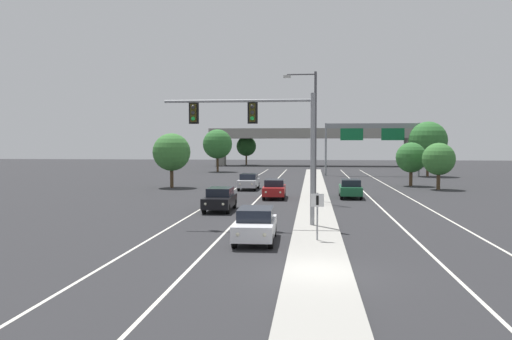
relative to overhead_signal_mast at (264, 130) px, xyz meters
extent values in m
plane|color=#28282B|center=(2.87, -10.47, -5.36)|extent=(260.00, 260.00, 0.00)
cube|color=#9E9B93|center=(2.87, 7.53, -5.28)|extent=(2.40, 110.00, 0.15)
cube|color=silver|center=(-1.83, 14.53, -5.35)|extent=(0.14, 100.00, 0.01)
cube|color=silver|center=(7.57, 14.53, -5.35)|extent=(0.14, 100.00, 0.01)
cube|color=silver|center=(-5.13, 14.53, -5.35)|extent=(0.14, 100.00, 0.01)
cube|color=silver|center=(10.87, 14.53, -5.35)|extent=(0.14, 100.00, 0.01)
cylinder|color=gray|center=(2.66, 0.01, -1.61)|extent=(0.24, 0.24, 7.20)
cylinder|color=gray|center=(-1.46, 0.01, 1.59)|extent=(8.23, 0.16, 0.16)
cube|color=black|center=(-0.63, 0.05, 0.94)|extent=(0.56, 0.06, 1.20)
cube|color=#38330F|center=(-0.63, 0.01, 0.94)|extent=(0.32, 0.32, 1.00)
sphere|color=#282828|center=(-0.63, -0.16, 1.26)|extent=(0.22, 0.22, 0.22)
sphere|color=#282828|center=(-0.63, -0.16, 0.94)|extent=(0.22, 0.22, 0.22)
sphere|color=green|center=(-0.63, -0.16, 0.62)|extent=(0.22, 0.22, 0.22)
cube|color=black|center=(-3.93, 0.05, 0.94)|extent=(0.56, 0.06, 1.20)
cube|color=#38330F|center=(-3.93, 0.01, 0.94)|extent=(0.32, 0.32, 1.00)
sphere|color=#282828|center=(-3.93, -0.16, 1.26)|extent=(0.22, 0.22, 0.22)
sphere|color=#282828|center=(-3.93, -0.16, 0.94)|extent=(0.22, 0.22, 0.22)
sphere|color=green|center=(-3.93, -0.16, 0.62)|extent=(0.22, 0.22, 0.22)
cylinder|color=gray|center=(2.89, -4.58, -4.11)|extent=(0.08, 0.08, 2.20)
cube|color=white|center=(2.89, -4.61, -3.36)|extent=(0.60, 0.03, 0.60)
cube|color=black|center=(2.89, -4.63, -3.36)|extent=(0.12, 0.01, 0.44)
cylinder|color=#4C4C51|center=(2.87, 12.40, -0.21)|extent=(0.20, 0.20, 10.00)
cylinder|color=#4C4C51|center=(1.77, 12.40, 4.59)|extent=(2.20, 0.12, 0.12)
cube|color=#B7B7B2|center=(0.67, 12.40, 4.44)|extent=(0.56, 0.28, 0.20)
cube|color=silver|center=(0.01, -4.55, -4.69)|extent=(1.90, 4.44, 0.70)
cube|color=black|center=(0.00, -4.33, -4.06)|extent=(1.64, 2.41, 0.56)
sphere|color=#EAE5C6|center=(0.63, -6.72, -4.64)|extent=(0.18, 0.18, 0.18)
sphere|color=#EAE5C6|center=(-0.52, -6.74, -4.64)|extent=(0.18, 0.18, 0.18)
cylinder|color=black|center=(0.84, -6.03, -5.04)|extent=(0.23, 0.64, 0.64)
cylinder|color=black|center=(-0.76, -6.07, -5.04)|extent=(0.23, 0.64, 0.64)
cylinder|color=black|center=(0.77, -3.03, -5.04)|extent=(0.23, 0.64, 0.64)
cylinder|color=black|center=(-0.83, -3.07, -5.04)|extent=(0.23, 0.64, 0.64)
cube|color=black|center=(-3.63, 6.57, -4.69)|extent=(1.83, 4.41, 0.70)
cube|color=black|center=(-3.63, 6.79, -4.06)|extent=(1.60, 2.39, 0.56)
sphere|color=#EAE5C6|center=(-3.04, 4.40, -4.64)|extent=(0.18, 0.18, 0.18)
sphere|color=#EAE5C6|center=(-4.19, 4.39, -4.64)|extent=(0.18, 0.18, 0.18)
cylinder|color=black|center=(-2.82, 5.08, -5.04)|extent=(0.22, 0.64, 0.64)
cylinder|color=black|center=(-4.42, 5.07, -5.04)|extent=(0.22, 0.64, 0.64)
cylinder|color=black|center=(-2.84, 8.08, -5.04)|extent=(0.22, 0.64, 0.64)
cylinder|color=black|center=(-4.44, 8.07, -5.04)|extent=(0.22, 0.64, 0.64)
cube|color=maroon|center=(-0.51, 15.24, -4.69)|extent=(1.91, 4.44, 0.70)
cube|color=black|center=(-0.52, 15.46, -4.06)|extent=(1.64, 2.41, 0.56)
sphere|color=#EAE5C6|center=(0.12, 13.08, -4.64)|extent=(0.18, 0.18, 0.18)
sphere|color=#EAE5C6|center=(-1.03, 13.05, -4.64)|extent=(0.18, 0.18, 0.18)
cylinder|color=black|center=(0.33, 13.76, -5.04)|extent=(0.24, 0.65, 0.64)
cylinder|color=black|center=(-1.27, 13.72, -5.04)|extent=(0.24, 0.65, 0.64)
cylinder|color=black|center=(0.25, 16.76, -5.04)|extent=(0.24, 0.65, 0.64)
cylinder|color=black|center=(-1.35, 16.72, -5.04)|extent=(0.24, 0.65, 0.64)
cube|color=#B7B7BC|center=(-3.66, 23.39, -4.69)|extent=(1.81, 4.41, 0.70)
cube|color=black|center=(-3.66, 23.61, -4.06)|extent=(1.59, 2.38, 0.56)
sphere|color=#EAE5C6|center=(-3.09, 21.21, -4.64)|extent=(0.18, 0.18, 0.18)
sphere|color=#EAE5C6|center=(-4.24, 21.21, -4.64)|extent=(0.18, 0.18, 0.18)
cylinder|color=black|center=(-2.86, 21.88, -5.04)|extent=(0.22, 0.64, 0.64)
cylinder|color=black|center=(-4.46, 21.89, -5.04)|extent=(0.22, 0.64, 0.64)
cylinder|color=black|center=(-2.85, 24.88, -5.04)|extent=(0.22, 0.64, 0.64)
cylinder|color=black|center=(-4.45, 24.89, -5.04)|extent=(0.22, 0.64, 0.64)
cube|color=#195633|center=(5.87, 16.36, -4.69)|extent=(1.89, 4.44, 0.70)
cube|color=black|center=(5.87, 16.14, -4.06)|extent=(1.63, 2.41, 0.56)
sphere|color=#EAE5C6|center=(5.34, 18.55, -4.64)|extent=(0.18, 0.18, 0.18)
sphere|color=#EAE5C6|center=(6.49, 18.53, -4.64)|extent=(0.18, 0.18, 0.18)
cylinder|color=black|center=(5.10, 17.88, -5.04)|extent=(0.23, 0.64, 0.64)
cylinder|color=black|center=(6.70, 17.84, -5.04)|extent=(0.23, 0.64, 0.64)
cylinder|color=black|center=(5.04, 14.88, -5.04)|extent=(0.23, 0.64, 0.64)
cylinder|color=black|center=(6.64, 14.85, -5.04)|extent=(0.23, 0.64, 0.64)
cylinder|color=gray|center=(4.57, 47.59, -1.61)|extent=(0.28, 0.28, 7.50)
cylinder|color=gray|center=(17.57, 47.59, -1.61)|extent=(0.28, 0.28, 7.50)
cube|color=gray|center=(11.07, 47.59, 1.74)|extent=(13.00, 0.36, 0.70)
cube|color=#0F6033|center=(8.21, 47.39, 0.54)|extent=(3.20, 0.08, 1.70)
cube|color=#0F6033|center=(13.93, 47.39, 0.54)|extent=(3.20, 0.08, 1.70)
cube|color=gray|center=(2.87, 80.41, 0.84)|extent=(42.40, 6.40, 1.10)
cube|color=gray|center=(2.87, 77.41, 1.84)|extent=(42.40, 0.36, 0.90)
cube|color=gray|center=(-16.33, 80.41, -2.53)|extent=(1.80, 2.40, 5.65)
cube|color=gray|center=(22.07, 80.41, -2.53)|extent=(1.80, 2.40, 5.65)
cylinder|color=#4C3823|center=(18.67, 47.02, -3.91)|extent=(0.36, 0.36, 2.90)
sphere|color=#2D6B2D|center=(18.67, 47.02, -0.34)|extent=(5.30, 5.30, 5.30)
cylinder|color=#4C3823|center=(-11.92, 24.92, -4.28)|extent=(0.36, 0.36, 2.14)
sphere|color=#387533|center=(-11.92, 24.92, -1.65)|extent=(3.92, 3.92, 3.92)
cylinder|color=#4C3823|center=(15.19, 25.41, -4.47)|extent=(0.36, 0.36, 1.77)
sphere|color=#387533|center=(15.19, 25.41, -2.29)|extent=(3.23, 3.23, 3.23)
cylinder|color=#4C3823|center=(-12.65, 55.92, -4.05)|extent=(0.36, 0.36, 2.61)
sphere|color=#2D6B2D|center=(-12.65, 55.92, -0.84)|extent=(4.77, 4.77, 4.77)
cylinder|color=#4C3823|center=(13.27, 29.67, -4.46)|extent=(0.36, 0.36, 1.79)
sphere|color=#2D6B2D|center=(13.27, 29.67, -2.26)|extent=(3.27, 3.27, 3.27)
cylinder|color=#4C3823|center=(-11.43, 83.95, -4.20)|extent=(0.36, 0.36, 2.32)
sphere|color=#235623|center=(-11.43, 83.95, -1.34)|extent=(4.24, 4.24, 4.24)
camera|label=1|loc=(2.64, -29.06, -0.74)|focal=37.27mm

